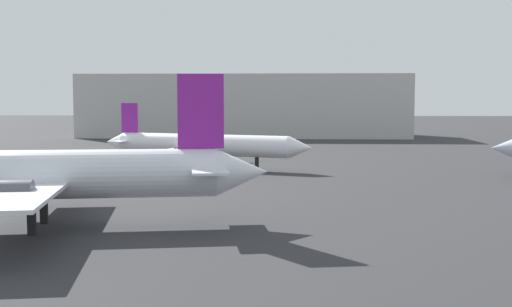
# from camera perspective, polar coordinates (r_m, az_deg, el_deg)

# --- Properties ---
(airplane_on_taxiway) EXTENTS (32.88, 23.82, 10.12)m
(airplane_on_taxiway) POSITION_cam_1_polar(r_m,az_deg,el_deg) (45.25, -19.61, -1.78)
(airplane_on_taxiway) COLOR silver
(airplane_on_taxiway) RESTS_ON ground_plane
(airplane_far_left) EXTENTS (26.93, 20.05, 7.84)m
(airplane_far_left) POSITION_cam_1_polar(r_m,az_deg,el_deg) (79.73, -4.77, 0.75)
(airplane_far_left) COLOR white
(airplane_far_left) RESTS_ON ground_plane
(terminal_building) EXTENTS (70.16, 20.31, 13.41)m
(terminal_building) POSITION_cam_1_polar(r_m,az_deg,el_deg) (145.55, -0.96, 4.15)
(terminal_building) COLOR #B7B7B2
(terminal_building) RESTS_ON ground_plane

